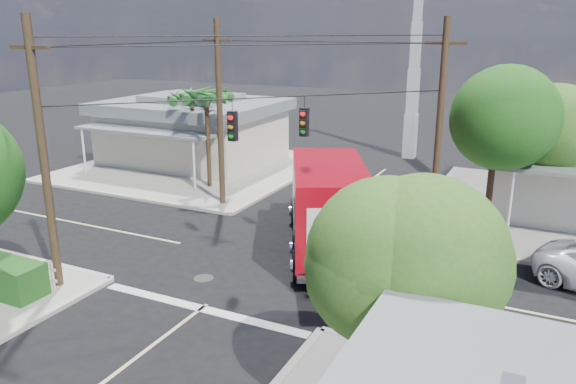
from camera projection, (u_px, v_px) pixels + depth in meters
The scene contains 13 objects.
ground at pixel (265, 260), 21.52m from camera, with size 120.00×120.00×0.00m, color black.
sidewalk_nw at pixel (195, 168), 35.45m from camera, with size 14.12×14.12×0.14m.
road_markings at pixel (246, 275), 20.25m from camera, with size 32.00×32.00×0.01m.
building_nw at pixel (193, 129), 36.69m from camera, with size 10.80×10.20×4.30m.
radio_tower at pixel (414, 74), 36.98m from camera, with size 0.80×0.80×17.00m.
tree_ne_front at pixel (497, 124), 22.98m from camera, with size 4.21×4.14×6.66m.
tree_ne_back at pixel (565, 135), 23.95m from camera, with size 3.77×3.66×5.82m.
tree_se at pixel (401, 264), 11.19m from camera, with size 3.67×3.54×5.62m.
palm_nw_front at pixel (206, 97), 29.72m from camera, with size 3.01×3.08×5.59m.
palm_nw_back at pixel (192, 99), 31.96m from camera, with size 3.01×3.08×5.19m.
utility_poles at pixel (248, 130), 22.25m from camera, with size 12.00×10.68×9.00m.
vending_boxes at pixel (468, 220), 23.95m from camera, with size 1.90×0.50×1.10m.
delivery_truck at pixel (327, 205), 22.00m from camera, with size 5.97×8.73×3.69m.
Camera 1 is at (9.50, -17.53, 8.56)m, focal length 35.00 mm.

